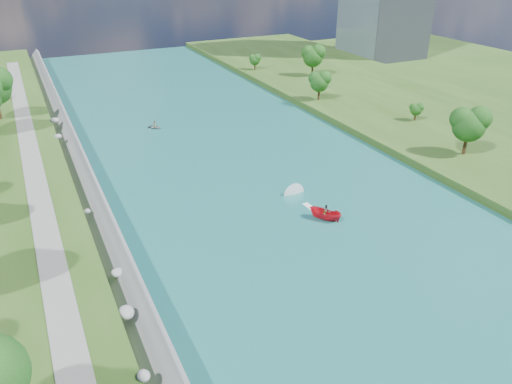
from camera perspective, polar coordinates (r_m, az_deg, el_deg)
ground at (r=65.39m, az=8.39°, el=-6.59°), size 260.00×260.00×0.00m
river_water at (r=80.33m, az=0.58°, el=0.48°), size 55.00×240.00×0.10m
berm_east at (r=109.60m, az=24.62°, el=5.75°), size 44.00×240.00×1.50m
riprap_bank at (r=72.81m, az=-17.87°, el=-2.33°), size 4.70×236.00×4.29m
riverside_path at (r=72.10m, az=-23.28°, el=-2.03°), size 3.00×200.00×0.10m
trees_east at (r=100.94m, az=20.66°, el=8.01°), size 16.52×130.42×10.26m
motorboat at (r=72.34m, az=7.42°, el=-2.17°), size 4.31×19.17×1.98m
raft at (r=108.50m, az=-11.48°, el=7.34°), size 3.75×3.84×1.62m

